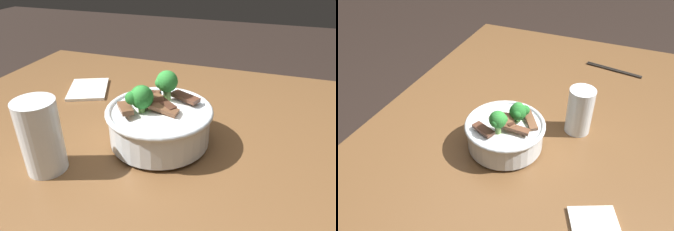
{
  "view_description": "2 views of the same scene",
  "coord_description": "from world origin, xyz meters",
  "views": [
    {
      "loc": [
        -0.34,
        -0.27,
        1.12
      ],
      "look_at": [
        0.13,
        -0.11,
        0.83
      ],
      "focal_mm": 32.26,
      "sensor_mm": 36.0,
      "label": 1
    },
    {
      "loc": [
        0.76,
        0.17,
        1.37
      ],
      "look_at": [
        0.13,
        -0.09,
        0.84
      ],
      "focal_mm": 34.31,
      "sensor_mm": 36.0,
      "label": 2
    }
  ],
  "objects": [
    {
      "name": "rice_bowl",
      "position": [
        0.15,
        -0.08,
        0.81
      ],
      "size": [
        0.22,
        0.22,
        0.15
      ],
      "color": "silver",
      "rests_on": "dining_table"
    },
    {
      "name": "drinking_glass",
      "position": [
        0.01,
        0.08,
        0.81
      ],
      "size": [
        0.07,
        0.07,
        0.14
      ],
      "color": "white",
      "rests_on": "dining_table"
    },
    {
      "name": "dining_table",
      "position": [
        0.0,
        0.0,
        0.65
      ],
      "size": [
        1.28,
        1.04,
        0.75
      ],
      "color": "brown",
      "rests_on": "ground"
    },
    {
      "name": "chopsticks_pair",
      "position": [
        -0.4,
        0.14,
        0.76
      ],
      "size": [
        0.05,
        0.21,
        0.01
      ],
      "color": "#28231E",
      "rests_on": "dining_table"
    }
  ]
}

